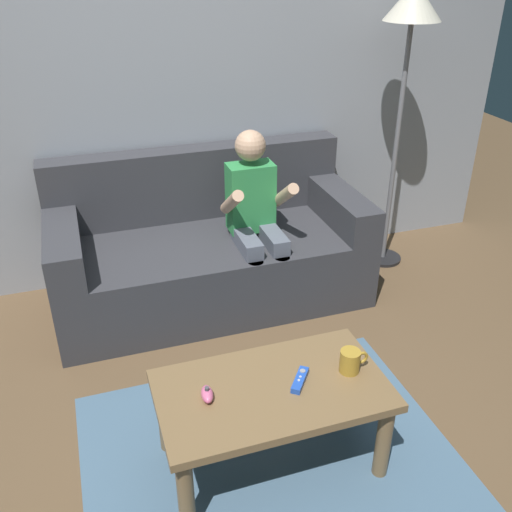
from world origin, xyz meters
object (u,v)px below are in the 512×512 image
Objects in this scene: coffee_table at (272,400)px; floor_lamp at (411,26)px; couch at (209,251)px; coffee_mug at (350,361)px; nunchuk_pink at (207,394)px; game_remote_blue_near_edge at (300,380)px; person_seated_on_couch at (256,214)px.

floor_lamp is (1.29, 1.37, 1.14)m from coffee_table.
coffee_mug is at bearing -79.75° from couch.
nunchuk_pink is at bearing 177.50° from coffee_mug.
coffee_mug is (0.57, -0.02, 0.03)m from nunchuk_pink.
coffee_table is at bearing 178.83° from coffee_mug.
nunchuk_pink reaches higher than coffee_table.
game_remote_blue_near_edge is at bearing -4.33° from nunchuk_pink.
game_remote_blue_near_edge is at bearing -99.99° from person_seated_on_couch.
person_seated_on_couch is at bearing 63.40° from nunchuk_pink.
person_seated_on_couch is at bearing -38.65° from couch.
coffee_mug is (0.32, -0.01, 0.11)m from coffee_table.
nunchuk_pink is (-0.36, 0.03, 0.01)m from game_remote_blue_near_edge.
couch reaches higher than coffee_table.
coffee_table is at bearing 175.42° from game_remote_blue_near_edge.
coffee_mug is at bearing -2.50° from nunchuk_pink.
coffee_table is 2.20m from floor_lamp.
person_seated_on_couch reaches higher than nunchuk_pink.
floor_lamp is at bearing 13.26° from person_seated_on_couch.
person_seated_on_couch is 1.26m from nunchuk_pink.
coffee_table is at bearing -105.31° from person_seated_on_couch.
coffee_mug reaches higher than nunchuk_pink.
coffee_mug reaches higher than coffee_table.
nunchuk_pink is 2.30m from floor_lamp.
person_seated_on_couch is 1.20m from coffee_table.
coffee_table is 0.13m from game_remote_blue_near_edge.
game_remote_blue_near_edge is at bearing -88.81° from couch.
couch reaches higher than game_remote_blue_near_edge.
person_seated_on_couch is at bearing 74.69° from coffee_table.
person_seated_on_couch is (0.23, -0.18, 0.28)m from couch.
couch is 18.56× the size of nunchuk_pink.
couch is at bearing 100.25° from coffee_mug.
person_seated_on_couch reaches higher than coffee_table.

